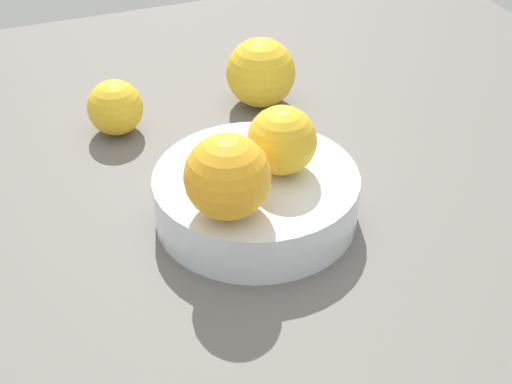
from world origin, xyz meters
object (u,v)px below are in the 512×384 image
Objects in this scene: orange_loose_0 at (261,73)px; orange_loose_1 at (115,108)px; fruit_bowl at (256,197)px; orange_in_bowl_0 at (281,140)px; orange_in_bowl_1 at (227,177)px.

orange_loose_0 is 17.78cm from orange_loose_1.
orange_in_bowl_0 is (-0.16, 2.57, 5.84)cm from fruit_bowl.
orange_loose_1 is at bearing -169.01° from orange_in_bowl_1.
orange_in_bowl_0 is 0.79× the size of orange_loose_0.
fruit_bowl is at bearing 23.99° from orange_loose_1.
orange_loose_1 is (0.20, -17.75, -1.01)cm from orange_loose_0.
orange_in_bowl_1 reaches higher than orange_loose_0.
orange_loose_1 is (-20.48, -9.11, 0.83)cm from fruit_bowl.
orange_in_bowl_1 reaches higher than orange_in_bowl_0.
fruit_bowl is at bearing -22.68° from orange_loose_0.
orange_in_bowl_1 reaches higher than orange_loose_1.
orange_loose_0 is (-20.68, 8.64, 1.84)cm from fruit_bowl.
orange_loose_0 is at bearing 152.69° from orange_in_bowl_1.
orange_in_bowl_0 reaches higher than orange_loose_1.
orange_in_bowl_1 is 1.19× the size of orange_loose_1.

